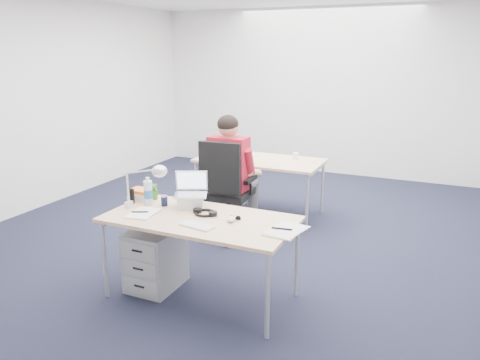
% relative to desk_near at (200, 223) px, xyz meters
% --- Properties ---
extents(floor, '(7.00, 7.00, 0.00)m').
position_rel_desk_near_xyz_m(floor, '(-0.21, 1.24, -0.68)').
color(floor, black).
rests_on(floor, ground).
extents(room, '(6.02, 7.02, 2.80)m').
position_rel_desk_near_xyz_m(room, '(-0.21, 1.24, 1.03)').
color(room, silver).
rests_on(room, ground).
extents(desk_near, '(1.60, 0.80, 0.73)m').
position_rel_desk_near_xyz_m(desk_near, '(0.00, 0.00, 0.00)').
color(desk_near, tan).
rests_on(desk_near, ground).
extents(desk_far, '(1.60, 0.80, 0.73)m').
position_rel_desk_near_xyz_m(desk_far, '(-0.36, 2.24, 0.00)').
color(desk_far, tan).
rests_on(desk_far, ground).
extents(office_chair, '(0.77, 0.77, 1.15)m').
position_rel_desk_near_xyz_m(office_chair, '(-0.38, 1.31, -0.36)').
color(office_chair, black).
rests_on(office_chair, ground).
extents(seated_person, '(0.44, 0.77, 1.39)m').
position_rel_desk_near_xyz_m(seated_person, '(-0.38, 1.51, 0.01)').
color(seated_person, '#B3192B').
rests_on(seated_person, ground).
extents(drawer_pedestal_near, '(0.40, 0.50, 0.55)m').
position_rel_desk_near_xyz_m(drawer_pedestal_near, '(-0.46, -0.01, -0.41)').
color(drawer_pedestal_near, gray).
rests_on(drawer_pedestal_near, ground).
extents(drawer_pedestal_far, '(0.40, 0.50, 0.55)m').
position_rel_desk_near_xyz_m(drawer_pedestal_far, '(-0.88, 2.28, -0.41)').
color(drawer_pedestal_far, gray).
rests_on(drawer_pedestal_far, ground).
extents(silver_laptop, '(0.36, 0.33, 0.30)m').
position_rel_desk_near_xyz_m(silver_laptop, '(-0.21, 0.21, 0.20)').
color(silver_laptop, silver).
rests_on(silver_laptop, desk_near).
extents(wireless_keyboard, '(0.30, 0.16, 0.01)m').
position_rel_desk_near_xyz_m(wireless_keyboard, '(0.08, -0.19, 0.05)').
color(wireless_keyboard, white).
rests_on(wireless_keyboard, desk_near).
extents(computer_mouse, '(0.11, 0.13, 0.04)m').
position_rel_desk_near_xyz_m(computer_mouse, '(0.28, 0.03, 0.07)').
color(computer_mouse, white).
rests_on(computer_mouse, desk_near).
extents(headphones, '(0.25, 0.20, 0.04)m').
position_rel_desk_near_xyz_m(headphones, '(0.00, 0.09, 0.07)').
color(headphones, black).
rests_on(headphones, desk_near).
extents(can_koozie, '(0.07, 0.07, 0.10)m').
position_rel_desk_near_xyz_m(can_koozie, '(-0.44, 0.14, 0.09)').
color(can_koozie, '#13183C').
rests_on(can_koozie, desk_near).
extents(water_bottle, '(0.10, 0.10, 0.25)m').
position_rel_desk_near_xyz_m(water_bottle, '(-0.59, 0.11, 0.17)').
color(water_bottle, silver).
rests_on(water_bottle, desk_near).
extents(bear_figurine, '(0.09, 0.07, 0.15)m').
position_rel_desk_near_xyz_m(bear_figurine, '(-0.63, 0.27, 0.12)').
color(bear_figurine, '#1F681B').
rests_on(bear_figurine, desk_near).
extents(book_stack, '(0.26, 0.22, 0.10)m').
position_rel_desk_near_xyz_m(book_stack, '(-0.75, 0.22, 0.09)').
color(book_stack, silver).
rests_on(book_stack, desk_near).
extents(cordless_phone, '(0.04, 0.02, 0.14)m').
position_rel_desk_near_xyz_m(cordless_phone, '(-0.75, 0.08, 0.12)').
color(cordless_phone, black).
rests_on(cordless_phone, desk_near).
extents(papers_left, '(0.25, 0.32, 0.01)m').
position_rel_desk_near_xyz_m(papers_left, '(-0.50, -0.13, 0.05)').
color(papers_left, '#E5CA85').
rests_on(papers_left, desk_near).
extents(papers_right, '(0.29, 0.38, 0.01)m').
position_rel_desk_near_xyz_m(papers_right, '(0.75, -0.00, 0.05)').
color(papers_right, '#E5CA85').
rests_on(papers_right, desk_near).
extents(sunglasses, '(0.11, 0.08, 0.02)m').
position_rel_desk_near_xyz_m(sunglasses, '(0.29, 0.07, 0.06)').
color(sunglasses, black).
rests_on(sunglasses, desk_near).
extents(desk_lamp, '(0.41, 0.28, 0.44)m').
position_rel_desk_near_xyz_m(desk_lamp, '(-0.58, -0.03, 0.27)').
color(desk_lamp, silver).
rests_on(desk_lamp, desk_near).
extents(dark_laptop, '(0.40, 0.39, 0.24)m').
position_rel_desk_near_xyz_m(dark_laptop, '(-0.66, 2.14, 0.17)').
color(dark_laptop, black).
rests_on(dark_laptop, desk_far).
extents(far_cup, '(0.09, 0.09, 0.10)m').
position_rel_desk_near_xyz_m(far_cup, '(0.08, 2.37, 0.10)').
color(far_cup, white).
rests_on(far_cup, desk_far).
extents(far_papers, '(0.23, 0.31, 0.01)m').
position_rel_desk_near_xyz_m(far_papers, '(-0.60, 2.30, 0.05)').
color(far_papers, white).
rests_on(far_papers, desk_far).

